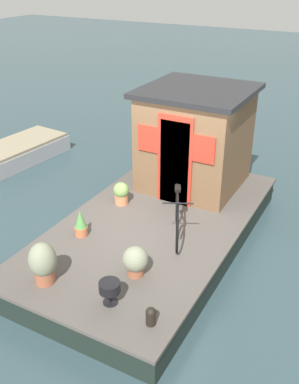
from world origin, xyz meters
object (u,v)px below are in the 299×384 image
object	(u,v)px
potted_plant_sage	(121,193)
potted_plant_ivy	(43,262)
houseboat_cabin	(195,138)
bicycle	(177,214)
potted_plant_rosemary	(135,261)
potted_plant_geranium	(81,224)
mooring_bollard	(151,316)
dinghy_boat	(20,151)
charcoal_grill	(110,288)

from	to	relation	value
potted_plant_sage	potted_plant_ivy	bearing A→B (deg)	-174.17
houseboat_cabin	potted_plant_sage	world-z (taller)	houseboat_cabin
bicycle	potted_plant_sage	distance (m)	1.52
potted_plant_rosemary	bicycle	bearing A→B (deg)	-2.67
houseboat_cabin	potted_plant_geranium	distance (m)	3.07
bicycle	potted_plant_rosemary	bearing A→B (deg)	177.33
mooring_bollard	dinghy_boat	distance (m)	7.60
charcoal_grill	mooring_bollard	bearing A→B (deg)	-97.43
bicycle	dinghy_boat	world-z (taller)	bicycle
potted_plant_geranium	potted_plant_ivy	bearing A→B (deg)	-167.68
houseboat_cabin	potted_plant_geranium	xyz separation A→B (m)	(-2.81, 0.91, -0.82)
charcoal_grill	bicycle	bearing A→B (deg)	-1.50
charcoal_grill	mooring_bollard	world-z (taller)	charcoal_grill
houseboat_cabin	bicycle	world-z (taller)	houseboat_cabin
bicycle	potted_plant_rosemary	distance (m)	1.35
bicycle	potted_plant_ivy	xyz separation A→B (m)	(-2.14, 1.17, -0.04)
houseboat_cabin	potted_plant_sage	distance (m)	1.93
potted_plant_rosemary	potted_plant_ivy	world-z (taller)	potted_plant_ivy
mooring_bollard	dinghy_boat	bearing A→B (deg)	56.18
potted_plant_rosemary	charcoal_grill	xyz separation A→B (m)	(-0.72, -0.01, 0.01)
potted_plant_sage	potted_plant_ivy	world-z (taller)	potted_plant_ivy
bicycle	potted_plant_rosemary	xyz separation A→B (m)	(-1.34, 0.06, -0.14)
potted_plant_ivy	mooring_bollard	world-z (taller)	potted_plant_ivy
potted_plant_geranium	charcoal_grill	size ratio (longest dim) A/B	1.38
potted_plant_geranium	charcoal_grill	world-z (taller)	potted_plant_geranium
bicycle	charcoal_grill	distance (m)	2.07
potted_plant_sage	mooring_bollard	xyz separation A→B (m)	(-2.63, -2.08, -0.09)
bicycle	dinghy_boat	xyz separation A→B (m)	(2.07, 5.65, -0.67)
potted_plant_sage	potted_plant_geranium	size ratio (longest dim) A/B	0.92
bicycle	potted_plant_geranium	size ratio (longest dim) A/B	3.11
potted_plant_ivy	potted_plant_geranium	distance (m)	1.34
potted_plant_rosemary	charcoal_grill	distance (m)	0.72
potted_plant_rosemary	potted_plant_geranium	xyz separation A→B (m)	(0.50, 1.39, -0.02)
houseboat_cabin	mooring_bollard	xyz separation A→B (m)	(-4.13, -1.19, -0.91)
houseboat_cabin	bicycle	distance (m)	2.15
bicycle	potted_plant_rosemary	world-z (taller)	bicycle
bicycle	potted_plant_geranium	bearing A→B (deg)	120.12
potted_plant_ivy	dinghy_boat	distance (m)	6.19
bicycle	potted_plant_geranium	distance (m)	1.69
potted_plant_sage	charcoal_grill	xyz separation A→B (m)	(-2.53, -1.38, 0.03)
houseboat_cabin	potted_plant_ivy	bearing A→B (deg)	171.34
houseboat_cabin	potted_plant_sage	bearing A→B (deg)	149.22
houseboat_cabin	mooring_bollard	size ratio (longest dim) A/B	7.77
houseboat_cabin	charcoal_grill	distance (m)	4.14
potted_plant_rosemary	mooring_bollard	xyz separation A→B (m)	(-0.81, -0.71, -0.11)
bicycle	dinghy_boat	distance (m)	6.06
bicycle	potted_plant_ivy	world-z (taller)	bicycle
potted_plant_rosemary	potted_plant_ivy	xyz separation A→B (m)	(-0.80, 1.11, 0.10)
potted_plant_rosemary	mooring_bollard	bearing A→B (deg)	-138.98
mooring_bollard	dinghy_boat	xyz separation A→B (m)	(4.22, 6.30, -0.42)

